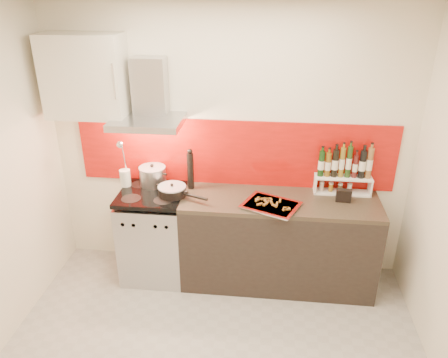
# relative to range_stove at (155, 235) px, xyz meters

# --- Properties ---
(ceiling) EXTENTS (3.40, 2.80, 0.02)m
(ceiling) POSITION_rel_range_stove_xyz_m (0.70, -1.10, 2.16)
(ceiling) COLOR white
(ceiling) RESTS_ON back_wall
(back_wall) EXTENTS (3.40, 0.02, 2.60)m
(back_wall) POSITION_rel_range_stove_xyz_m (0.70, 0.30, 0.86)
(back_wall) COLOR silver
(back_wall) RESTS_ON ground
(backsplash) EXTENTS (3.00, 0.02, 0.64)m
(backsplash) POSITION_rel_range_stove_xyz_m (0.75, 0.29, 0.78)
(backsplash) COLOR #960E08
(backsplash) RESTS_ON back_wall
(range_stove) EXTENTS (0.60, 0.60, 0.91)m
(range_stove) POSITION_rel_range_stove_xyz_m (0.00, 0.00, 0.00)
(range_stove) COLOR #B7B7BA
(range_stove) RESTS_ON ground
(counter) EXTENTS (1.80, 0.60, 0.90)m
(counter) POSITION_rel_range_stove_xyz_m (1.20, 0.00, 0.01)
(counter) COLOR black
(counter) RESTS_ON ground
(range_hood) EXTENTS (0.62, 0.50, 0.61)m
(range_hood) POSITION_rel_range_stove_xyz_m (0.00, 0.14, 1.30)
(range_hood) COLOR #B7B7BA
(range_hood) RESTS_ON back_wall
(upper_cabinet) EXTENTS (0.70, 0.35, 0.72)m
(upper_cabinet) POSITION_rel_range_stove_xyz_m (-0.55, 0.13, 1.51)
(upper_cabinet) COLOR beige
(upper_cabinet) RESTS_ON back_wall
(stock_pot) EXTENTS (0.25, 0.25, 0.22)m
(stock_pot) POSITION_rel_range_stove_xyz_m (-0.02, 0.16, 0.56)
(stock_pot) COLOR #B7B7BA
(stock_pot) RESTS_ON range_stove
(saute_pan) EXTENTS (0.48, 0.28, 0.12)m
(saute_pan) POSITION_rel_range_stove_xyz_m (0.22, -0.04, 0.52)
(saute_pan) COLOR black
(saute_pan) RESTS_ON range_stove
(utensil_jar) EXTENTS (0.10, 0.15, 0.49)m
(utensil_jar) POSITION_rel_range_stove_xyz_m (-0.28, 0.10, 0.60)
(utensil_jar) COLOR silver
(utensil_jar) RESTS_ON range_stove
(pepper_mill) EXTENTS (0.06, 0.06, 0.40)m
(pepper_mill) POSITION_rel_range_stove_xyz_m (0.35, 0.15, 0.65)
(pepper_mill) COLOR black
(pepper_mill) RESTS_ON counter
(step_shelf) EXTENTS (0.52, 0.14, 0.47)m
(step_shelf) POSITION_rel_range_stove_xyz_m (1.77, 0.20, 0.68)
(step_shelf) COLOR white
(step_shelf) RESTS_ON counter
(caddy_box) EXTENTS (0.14, 0.07, 0.12)m
(caddy_box) POSITION_rel_range_stove_xyz_m (1.76, 0.03, 0.52)
(caddy_box) COLOR black
(caddy_box) RESTS_ON counter
(baking_tray) EXTENTS (0.57, 0.51, 0.03)m
(baking_tray) POSITION_rel_range_stove_xyz_m (1.11, -0.14, 0.47)
(baking_tray) COLOR silver
(baking_tray) RESTS_ON counter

